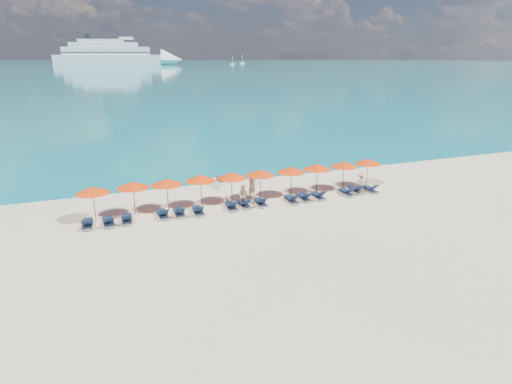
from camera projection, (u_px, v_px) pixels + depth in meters
name	position (u px, v px, depth m)	size (l,w,h in m)	color
ground	(273.00, 224.00, 26.48)	(1400.00, 1400.00, 0.00)	beige
sea	(91.00, 63.00, 612.96)	(1600.00, 1300.00, 0.01)	#1FA9B2
cruise_ship	(120.00, 55.00, 497.53)	(145.63, 63.93, 40.41)	silver
sailboat_near	(233.00, 64.00, 514.04)	(5.45, 1.82, 10.00)	silver
sailboat_far	(242.00, 63.00, 579.51)	(6.79, 2.26, 12.44)	silver
jetski	(220.00, 183.00, 34.00)	(1.06, 2.16, 0.74)	white
beachgoer_a	(252.00, 185.00, 31.21)	(0.67, 0.44, 1.84)	tan
beachgoer_b	(244.00, 196.00, 29.27)	(0.77, 0.44, 1.58)	tan
beachgoer_c	(361.00, 183.00, 32.39)	(1.00, 0.47, 1.55)	tan
umbrella_0	(92.00, 190.00, 26.46)	(2.10, 2.10, 2.28)	black
umbrella_1	(133.00, 185.00, 27.54)	(2.10, 2.10, 2.28)	black
umbrella_2	(167.00, 182.00, 28.16)	(2.10, 2.10, 2.28)	black
umbrella_3	(201.00, 178.00, 29.10)	(2.10, 2.10, 2.28)	black
umbrella_4	(232.00, 175.00, 29.71)	(2.10, 2.10, 2.28)	black
umbrella_5	(260.00, 173.00, 30.44)	(2.10, 2.10, 2.28)	black
umbrella_6	(291.00, 170.00, 31.22)	(2.10, 2.10, 2.28)	black
umbrella_7	(317.00, 167.00, 32.02)	(2.10, 2.10, 2.28)	black
umbrella_8	(344.00, 164.00, 32.81)	(2.10, 2.10, 2.28)	black
umbrella_9	(368.00, 161.00, 33.65)	(2.10, 2.10, 2.28)	black
lounger_0	(87.00, 224.00, 25.95)	(0.74, 1.74, 0.66)	silver
lounger_1	(108.00, 221.00, 26.27)	(0.73, 1.74, 0.66)	silver
lounger_2	(127.00, 219.00, 26.68)	(0.78, 1.75, 0.66)	silver
lounger_3	(163.00, 214.00, 27.54)	(0.70, 1.73, 0.66)	silver
lounger_4	(179.00, 212.00, 27.86)	(0.71, 1.73, 0.66)	silver
lounger_5	(198.00, 210.00, 28.14)	(0.73, 1.74, 0.66)	silver
lounger_6	(231.00, 206.00, 29.01)	(0.76, 1.75, 0.66)	silver
lounger_7	(244.00, 204.00, 29.45)	(0.74, 1.74, 0.66)	silver
lounger_8	(261.00, 202.00, 29.79)	(0.73, 1.74, 0.66)	silver
lounger_9	(291.00, 199.00, 30.36)	(0.68, 1.72, 0.66)	silver
lounger_10	(304.00, 197.00, 30.82)	(0.66, 1.71, 0.66)	silver
lounger_11	(318.00, 195.00, 31.17)	(0.68, 1.72, 0.66)	silver
lounger_12	(346.00, 192.00, 31.98)	(0.71, 1.73, 0.66)	silver
lounger_13	(356.00, 189.00, 32.57)	(0.69, 1.73, 0.66)	silver
lounger_14	(370.00, 189.00, 32.70)	(0.66, 1.71, 0.66)	silver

